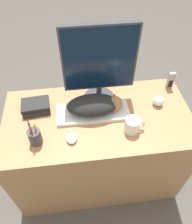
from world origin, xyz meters
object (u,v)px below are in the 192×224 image
Objects in this scene: monitor at (99,63)px; computer_mouse at (72,138)px; cat at (96,105)px; baseball at (158,101)px; pen_cup at (35,137)px; coffee_mug at (133,125)px; phone at (170,81)px; keyboard at (93,112)px; book_stack at (36,107)px.

computer_mouse is (-0.21, -0.33, -0.28)m from monitor.
computer_mouse is at bearing -131.45° from cat.
monitor is at bearing 164.60° from baseball.
coffee_mug is at bearing 1.55° from pen_cup.
pen_cup is at bearing -165.43° from baseball.
computer_mouse is 0.83m from phone.
computer_mouse is 1.16× the size of baseball.
coffee_mug is (0.37, 0.03, 0.03)m from computer_mouse.
computer_mouse is 0.38m from coffee_mug.
pen_cup is at bearing 176.99° from computer_mouse.
coffee_mug is (0.22, -0.17, 0.04)m from keyboard.
monitor reaches higher than coffee_mug.
monitor is at bearing 118.59° from coffee_mug.
keyboard is 0.62m from phone.
monitor is 7.74× the size of baseball.
phone is at bearing 6.24° from book_stack.
book_stack is (-0.01, 0.26, -0.02)m from pen_cup.
keyboard is 2.34× the size of pen_cup.
computer_mouse is at bearing -3.01° from pen_cup.
keyboard is 0.07m from cat.
monitor is 0.49m from baseball.
cat is (0.02, 0.00, 0.07)m from keyboard.
cat is at bearing 0.00° from keyboard.
pen_cup is (-0.38, -0.18, -0.03)m from cat.
keyboard is 6.71× the size of baseball.
baseball is at bearing -15.40° from monitor.
baseball is at bearing 20.19° from computer_mouse.
phone is at bearing 49.63° from baseball.
coffee_mug is at bearing -139.43° from baseball.
cat is at bearing -161.85° from phone.
cat is at bearing -176.47° from baseball.
book_stack reaches higher than computer_mouse.
pen_cup reaches higher than book_stack.
baseball is at bearing 14.57° from pen_cup.
keyboard is 0.87× the size of monitor.
monitor is 0.58m from pen_cup.
baseball is (0.43, 0.03, -0.05)m from cat.
cat reaches higher than phone.
pen_cup is (-0.58, -0.02, 0.01)m from coffee_mug.
book_stack is at bearing 168.49° from cat.
computer_mouse is 0.35m from book_stack.
coffee_mug is (0.20, -0.17, -0.03)m from cat.
monitor is at bearing 37.36° from pen_cup.
baseball is at bearing -130.37° from phone.
book_stack is at bearing -173.76° from phone.
pen_cup reaches higher than baseball.
cat is at bearing 48.55° from computer_mouse.
cat is at bearing 140.26° from coffee_mug.
monitor is at bearing 57.55° from computer_mouse.
book_stack is at bearing 167.86° from keyboard.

